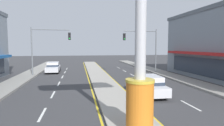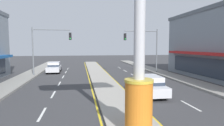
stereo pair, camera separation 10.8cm
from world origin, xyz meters
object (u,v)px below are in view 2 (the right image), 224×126
(traffic_light_right_side, at_px, (145,43))
(sedan_near_left_lane, at_px, (149,85))
(sedan_far_right_lane, at_px, (54,67))
(traffic_light_left_side, at_px, (47,43))
(district_sign, at_px, (140,31))

(traffic_light_right_side, xyz_separation_m, sedan_near_left_lane, (-3.59, -11.14, -3.46))
(sedan_far_right_lane, relative_size, sedan_near_left_lane, 1.00)
(sedan_far_right_lane, xyz_separation_m, sedan_near_left_lane, (9.05, -14.54, 0.00))
(sedan_near_left_lane, bearing_deg, traffic_light_left_side, 130.18)
(traffic_light_right_side, relative_size, sedan_far_right_lane, 1.43)
(sedan_far_right_lane, height_order, sedan_near_left_lane, same)
(traffic_light_right_side, bearing_deg, sedan_far_right_lane, 164.94)
(traffic_light_right_side, bearing_deg, district_sign, -110.28)
(traffic_light_left_side, distance_m, sedan_far_right_lane, 4.92)
(sedan_far_right_lane, bearing_deg, sedan_near_left_lane, -58.11)
(district_sign, height_order, sedan_far_right_lane, district_sign)
(traffic_light_left_side, bearing_deg, traffic_light_right_side, 0.41)
(district_sign, bearing_deg, traffic_light_left_side, 110.38)
(district_sign, relative_size, sedan_far_right_lane, 1.91)
(traffic_light_left_side, bearing_deg, district_sign, -69.62)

